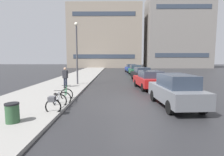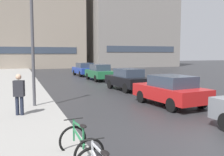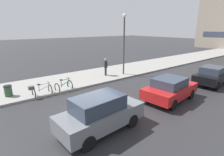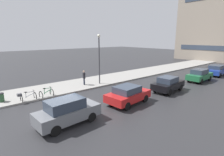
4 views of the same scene
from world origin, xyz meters
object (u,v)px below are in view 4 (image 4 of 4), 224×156
at_px(car_blue, 216,70).
at_px(car_grey, 67,111).
at_px(car_red, 128,94).
at_px(bicycle_nearest, 26,97).
at_px(trash_bin, 1,98).
at_px(pedestrian, 84,77).
at_px(car_green, 200,75).
at_px(streetlamp, 99,55).
at_px(car_black, 168,84).
at_px(bicycle_second, 46,93).

bearing_deg(car_blue, car_grey, -89.99).
distance_m(car_grey, car_red, 5.50).
bearing_deg(car_red, bicycle_nearest, -131.32).
relative_size(car_red, trash_bin, 4.67).
distance_m(car_grey, car_blue, 23.24).
xyz_separation_m(pedestrian, trash_bin, (0.31, -8.17, -0.56)).
xyz_separation_m(car_green, streetlamp, (-6.63, -10.70, 2.65)).
height_order(car_grey, trash_bin, car_grey).
xyz_separation_m(car_red, trash_bin, (-6.71, -8.20, -0.33)).
distance_m(bicycle_nearest, car_green, 19.73).
height_order(car_grey, car_blue, car_grey).
distance_m(bicycle_nearest, streetlamp, 8.66).
bearing_deg(streetlamp, car_blue, 67.87).
relative_size(car_green, trash_bin, 4.77).
distance_m(car_red, pedestrian, 7.02).
relative_size(car_grey, trash_bin, 4.74).
bearing_deg(car_green, bicycle_nearest, -107.58).
bearing_deg(car_grey, bicycle_nearest, -170.56).
distance_m(car_green, pedestrian, 14.36).
xyz_separation_m(car_black, pedestrian, (-7.21, -5.58, 0.23)).
relative_size(bicycle_nearest, car_green, 0.35).
xyz_separation_m(car_blue, trash_bin, (-6.90, -25.95, -0.33)).
bearing_deg(car_red, car_grey, -87.99).
height_order(bicycle_second, streetlamp, streetlamp).
xyz_separation_m(car_grey, car_black, (-0.01, 11.04, -0.09)).
height_order(car_blue, streetlamp, streetlamp).
xyz_separation_m(bicycle_nearest, streetlamp, (-0.67, 8.11, 2.96)).
bearing_deg(trash_bin, bicycle_second, 73.61).
height_order(bicycle_nearest, car_black, car_black).
distance_m(bicycle_nearest, car_black, 13.38).
bearing_deg(car_green, car_blue, 90.83).
distance_m(car_grey, streetlamp, 10.03).
relative_size(bicycle_second, pedestrian, 0.68).
xyz_separation_m(car_green, pedestrian, (-7.29, -12.37, 0.21)).
xyz_separation_m(car_green, trash_bin, (-6.98, -20.54, -0.35)).
xyz_separation_m(car_red, car_black, (0.19, 5.54, -0.00)).
bearing_deg(car_red, bicycle_second, -140.08).
xyz_separation_m(car_red, streetlamp, (-6.36, 1.64, 2.67)).
bearing_deg(car_black, bicycle_second, -119.73).
bearing_deg(car_grey, trash_bin, -158.61).
relative_size(car_green, car_blue, 1.02).
bearing_deg(car_black, pedestrian, -142.27).
bearing_deg(car_red, pedestrian, -179.72).
distance_m(bicycle_nearest, car_blue, 24.93).
height_order(car_red, pedestrian, pedestrian).
relative_size(streetlamp, trash_bin, 6.58).
height_order(car_blue, pedestrian, pedestrian).
bearing_deg(car_grey, car_red, 92.01).
bearing_deg(bicycle_nearest, car_blue, 76.35).
height_order(car_grey, pedestrian, pedestrian).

